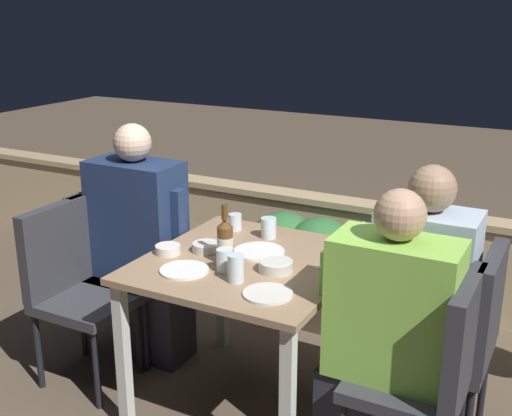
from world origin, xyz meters
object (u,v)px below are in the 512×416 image
object	(u,v)px
person_blue_shirt	(414,304)
chair_right_far	(462,331)
chair_left_near	(73,278)
chair_right_near	(434,366)
beer_bottle	(225,241)
person_green_blouse	(382,339)
chair_left_far	(114,255)
person_navy_jumper	(143,245)

from	to	relation	value
person_blue_shirt	chair_right_far	bearing A→B (deg)	-0.00
chair_left_near	chair_right_near	distance (m)	1.75
chair_right_near	beer_bottle	size ratio (longest dim) A/B	3.34
person_green_blouse	chair_left_far	bearing A→B (deg)	168.76
person_navy_jumper	beer_bottle	distance (m)	0.71
chair_left_near	chair_left_far	distance (m)	0.33
person_navy_jumper	chair_right_near	size ratio (longest dim) A/B	1.41
chair_left_far	person_blue_shirt	world-z (taller)	person_blue_shirt
person_navy_jumper	beer_bottle	size ratio (longest dim) A/B	4.71
person_navy_jumper	chair_right_far	distance (m)	1.61
person_blue_shirt	chair_right_near	bearing A→B (deg)	-62.83
chair_left_near	chair_right_near	size ratio (longest dim) A/B	1.00
person_navy_jumper	beer_bottle	bearing A→B (deg)	-20.37
chair_left_near	person_navy_jumper	distance (m)	0.39
person_blue_shirt	beer_bottle	bearing A→B (deg)	-162.99
chair_left_near	chair_right_near	xyz separation A→B (m)	(1.75, 0.02, 0.00)
chair_left_far	person_green_blouse	xyz separation A→B (m)	(1.57, -0.31, 0.06)
person_green_blouse	chair_right_far	xyz separation A→B (m)	(0.24, 0.31, -0.06)
chair_left_far	person_green_blouse	world-z (taller)	person_green_blouse
chair_right_far	person_blue_shirt	distance (m)	0.21
chair_left_near	chair_left_far	size ratio (longest dim) A/B	1.00
chair_left_near	chair_right_far	world-z (taller)	same
chair_left_far	chair_right_far	size ratio (longest dim) A/B	1.00
chair_right_near	person_green_blouse	world-z (taller)	person_green_blouse
chair_right_far	person_blue_shirt	size ratio (longest dim) A/B	0.73
chair_right_near	beer_bottle	distance (m)	0.99
chair_right_far	chair_left_near	bearing A→B (deg)	-169.38
chair_left_near	beer_bottle	distance (m)	0.87
chair_left_near	beer_bottle	size ratio (longest dim) A/B	3.34
person_blue_shirt	beer_bottle	xyz separation A→B (m)	(-0.78, -0.24, 0.23)
beer_bottle	person_blue_shirt	bearing A→B (deg)	17.01
chair_left_far	person_blue_shirt	size ratio (longest dim) A/B	0.73
chair_left_far	beer_bottle	size ratio (longest dim) A/B	3.34
chair_right_near	person_blue_shirt	size ratio (longest dim) A/B	0.73
chair_left_near	person_green_blouse	bearing A→B (deg)	0.78
chair_right_near	person_blue_shirt	distance (m)	0.36
chair_left_far	person_navy_jumper	size ratio (longest dim) A/B	0.71
person_green_blouse	beer_bottle	xyz separation A→B (m)	(-0.74, 0.08, 0.24)
chair_right_near	beer_bottle	world-z (taller)	beer_bottle
beer_bottle	chair_right_near	bearing A→B (deg)	-4.68
person_navy_jumper	person_blue_shirt	distance (m)	1.41
chair_left_far	beer_bottle	bearing A→B (deg)	-15.79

